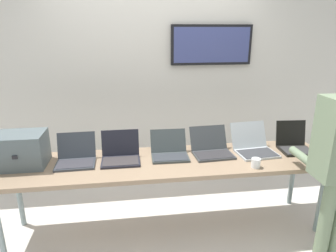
{
  "coord_description": "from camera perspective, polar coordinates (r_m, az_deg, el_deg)",
  "views": [
    {
      "loc": [
        -0.34,
        -2.49,
        1.88
      ],
      "look_at": [
        0.03,
        0.19,
        1.01
      ],
      "focal_mm": 31.61,
      "sensor_mm": 36.0,
      "label": 1
    }
  ],
  "objects": [
    {
      "name": "ground",
      "position": [
        3.15,
        -0.11,
        -19.24
      ],
      "size": [
        8.0,
        8.0,
        0.04
      ],
      "primitive_type": "cube",
      "color": "silver"
    },
    {
      "name": "back_wall",
      "position": [
        3.67,
        -2.29,
        9.46
      ],
      "size": [
        8.0,
        0.11,
        2.67
      ],
      "color": "beige",
      "rests_on": "ground"
    },
    {
      "name": "workbench",
      "position": [
        2.78,
        -0.12,
        -7.53
      ],
      "size": [
        3.08,
        0.7,
        0.73
      ],
      "color": "#8E745A",
      "rests_on": "ground"
    },
    {
      "name": "equipment_box",
      "position": [
        2.9,
        -26.43,
        -4.13
      ],
      "size": [
        0.41,
        0.33,
        0.3
      ],
      "color": "#515D61",
      "rests_on": "workbench"
    },
    {
      "name": "laptop_station_0",
      "position": [
        2.82,
        -17.34,
        -5.68
      ],
      "size": [
        0.35,
        0.33,
        0.25
      ],
      "color": "#343A41",
      "rests_on": "workbench"
    },
    {
      "name": "laptop_station_1",
      "position": [
        2.77,
        -9.13,
        -5.38
      ],
      "size": [
        0.35,
        0.3,
        0.26
      ],
      "color": "#21212C",
      "rests_on": "workbench"
    },
    {
      "name": "laptop_station_2",
      "position": [
        2.83,
        0.28,
        -4.81
      ],
      "size": [
        0.35,
        0.34,
        0.22
      ],
      "color": "#343B3C",
      "rests_on": "workbench"
    },
    {
      "name": "laptop_station_3",
      "position": [
        2.92,
        8.38,
        -4.27
      ],
      "size": [
        0.39,
        0.38,
        0.24
      ],
      "color": "#363A3C",
      "rests_on": "workbench"
    },
    {
      "name": "laptop_station_4",
      "position": [
        3.04,
        16.17,
        -3.74
      ],
      "size": [
        0.4,
        0.42,
        0.26
      ],
      "color": "#ADB4B8",
      "rests_on": "workbench"
    },
    {
      "name": "laptop_station_5",
      "position": [
        3.24,
        23.13,
        -3.16
      ],
      "size": [
        0.33,
        0.34,
        0.27
      ],
      "color": "black",
      "rests_on": "workbench"
    },
    {
      "name": "coffee_mug",
      "position": [
        2.72,
        16.58,
        -6.84
      ],
      "size": [
        0.08,
        0.08,
        0.08
      ],
      "color": "white",
      "rests_on": "workbench"
    },
    {
      "name": "paper_sheet",
      "position": [
        3.18,
        28.75,
        -5.51
      ],
      "size": [
        0.29,
        0.35,
        0.0
      ],
      "color": "white",
      "rests_on": "workbench"
    }
  ]
}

